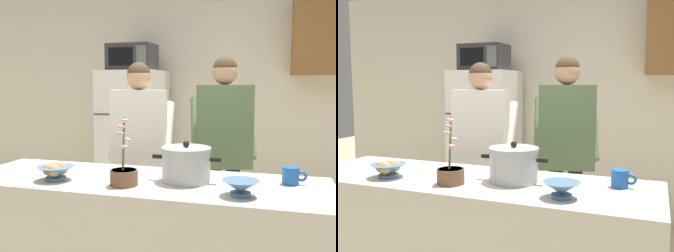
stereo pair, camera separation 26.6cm
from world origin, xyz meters
The scene contains 10 objects.
back_wall_unit centered at (0.27, 2.26, 1.41)m, with size 6.00×0.48×2.60m.
refrigerator centered at (-0.76, 1.85, 0.80)m, with size 0.64×0.68×1.61m.
microwave centered at (-0.76, 1.83, 1.75)m, with size 0.48×0.37×0.28m.
person_near_pot centered at (-0.29, 0.75, 1.02)m, with size 0.54×0.47×1.63m.
person_by_sink centered at (0.34, 0.95, 1.05)m, with size 0.59×0.52×1.67m.
cooking_pot centered at (0.25, 0.03, 1.02)m, with size 0.39×0.28×0.23m.
coffee_mug centered at (0.82, 0.12, 0.97)m, with size 0.13×0.09×0.10m.
bread_bowl centered at (-0.46, -0.15, 0.97)m, with size 0.21×0.21×0.10m.
empty_bowl centered at (0.57, -0.18, 0.97)m, with size 0.18×0.18×0.08m.
potted_orchid centered at (-0.05, -0.14, 0.98)m, with size 0.15×0.15×0.37m.
Camera 1 is at (0.73, -1.99, 1.46)m, focal length 40.40 mm.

